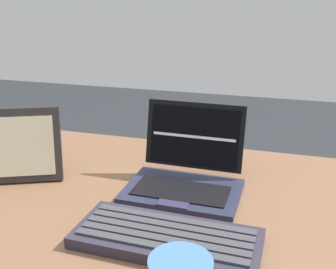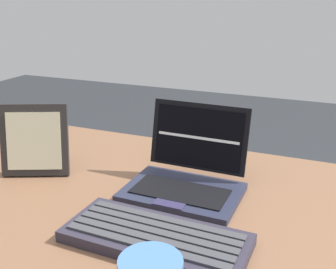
% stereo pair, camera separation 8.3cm
% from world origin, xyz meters
% --- Properties ---
extents(desk, '(1.73, 0.76, 0.74)m').
position_xyz_m(desk, '(0.00, 0.00, 0.66)').
color(desk, brown).
rests_on(desk, ground).
extents(laptop_front, '(0.25, 0.21, 0.18)m').
position_xyz_m(laptop_front, '(-0.07, 0.10, 0.78)').
color(laptop_front, '#212537').
rests_on(laptop_front, desk).
extents(external_keyboard, '(0.33, 0.15, 0.03)m').
position_xyz_m(external_keyboard, '(-0.05, -0.11, 0.76)').
color(external_keyboard, '#292632').
rests_on(external_keyboard, desk).
extents(photo_frame, '(0.16, 0.11, 0.17)m').
position_xyz_m(photo_frame, '(-0.43, 0.04, 0.83)').
color(photo_frame, black).
rests_on(photo_frame, desk).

